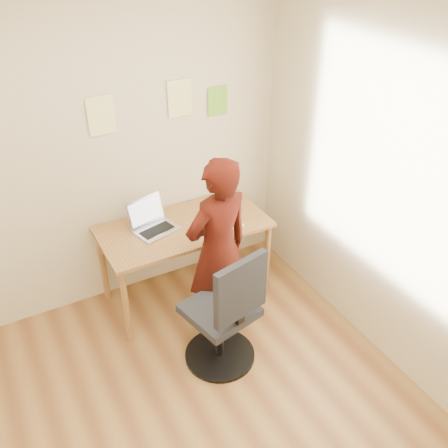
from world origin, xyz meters
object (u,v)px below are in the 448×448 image
desk (184,234)px  laptop (153,223)px  phone (219,230)px  person (218,250)px  office_chair (226,318)px

desk → laptop: size_ratio=3.50×
desk → phone: bearing=-43.0°
person → office_chair: bearing=61.0°
desk → laptop: (-0.24, 0.08, 0.14)m
person → phone: bearing=-128.4°
desk → office_chair: (-0.08, -0.87, -0.20)m
desk → person: 0.51m
laptop → office_chair: office_chair is taller
person → laptop: bearing=-70.5°
laptop → person: (0.31, -0.57, -0.02)m
office_chair → person: 0.52m
laptop → phone: size_ratio=3.09×
laptop → person: person is taller
desk → office_chair: 0.90m
laptop → person: size_ratio=0.26×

